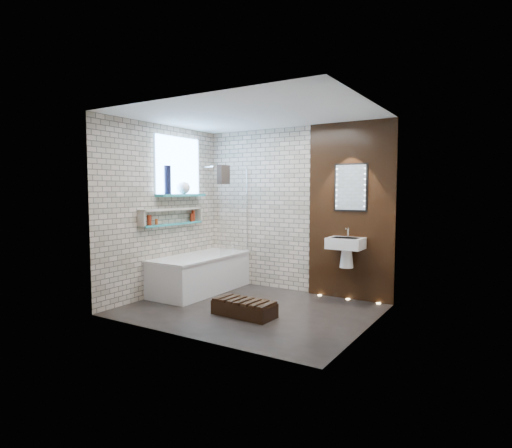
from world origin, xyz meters
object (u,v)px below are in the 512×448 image
Objects in this scene: bathtub at (200,273)px; washbasin at (346,247)px; bath_screen at (234,211)px; led_mirror at (351,187)px; walnut_step at (244,309)px.

bathtub is 2.32m from washbasin.
bath_screen reaches higher than washbasin.
bath_screen is at bearing -169.34° from led_mirror.
washbasin is at bearing -90.00° from led_mirror.
led_mirror is (1.82, 0.34, 0.37)m from bath_screen.
washbasin is (2.17, 0.62, 0.50)m from bathtub.
washbasin reaches higher than walnut_step.
walnut_step is at bearing -50.85° from bath_screen.
bathtub is at bearing -163.99° from washbasin.
washbasin is at bearing 5.78° from bath_screen.
bath_screen is at bearing 129.15° from walnut_step.
walnut_step is (0.97, -1.19, -1.19)m from bath_screen.
led_mirror reaches higher than bathtub.
bath_screen is (0.35, 0.44, 0.99)m from bathtub.
bath_screen is 1.89m from washbasin.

